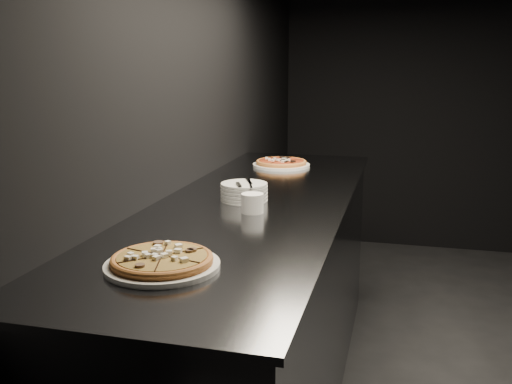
% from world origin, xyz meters
% --- Properties ---
extents(wall_left, '(0.02, 5.00, 2.80)m').
position_xyz_m(wall_left, '(-2.50, 0.00, 1.40)').
color(wall_left, black).
rests_on(wall_left, floor).
extents(counter, '(0.74, 2.44, 0.92)m').
position_xyz_m(counter, '(-2.13, 0.00, 0.46)').
color(counter, slate).
rests_on(counter, floor).
extents(pizza_mushroom, '(0.33, 0.33, 0.04)m').
position_xyz_m(pizza_mushroom, '(-2.17, -0.83, 0.94)').
color(pizza_mushroom, white).
rests_on(pizza_mushroom, counter).
extents(pizza_tomato, '(0.33, 0.33, 0.04)m').
position_xyz_m(pizza_tomato, '(-2.19, 0.78, 0.94)').
color(pizza_tomato, white).
rests_on(pizza_tomato, counter).
extents(plate_stack, '(0.19, 0.19, 0.07)m').
position_xyz_m(plate_stack, '(-2.17, -0.02, 0.95)').
color(plate_stack, white).
rests_on(plate_stack, counter).
extents(cutlery, '(0.07, 0.20, 0.01)m').
position_xyz_m(cutlery, '(-2.16, -0.03, 0.99)').
color(cutlery, '#B0B3B7').
rests_on(cutlery, plate_stack).
extents(ramekin, '(0.08, 0.08, 0.07)m').
position_xyz_m(ramekin, '(-2.09, -0.21, 0.96)').
color(ramekin, white).
rests_on(ramekin, counter).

